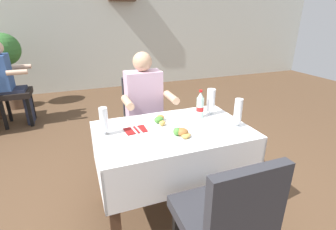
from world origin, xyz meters
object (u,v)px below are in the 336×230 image
at_px(chair_near_camera_side, 224,218).
at_px(beer_glass_right, 211,101).
at_px(plate_near_camera, 182,134).
at_px(beer_glass_left, 104,121).
at_px(plate_far_diner, 160,122).
at_px(napkin_cutlery_set, 136,130).
at_px(potted_plant_corner, 6,61).
at_px(main_dining_table, 172,149).
at_px(seated_diner_far, 145,107).
at_px(background_patron, 8,79).
at_px(background_chair_right, 7,90).
at_px(beer_glass_middle, 238,113).
at_px(chair_far_diner_seat, 146,117).
at_px(cola_bottle_primary, 200,106).

bearing_deg(chair_near_camera_side, beer_glass_right, 65.47).
relative_size(plate_near_camera, beer_glass_left, 1.06).
bearing_deg(beer_glass_right, plate_far_diner, -174.89).
xyz_separation_m(napkin_cutlery_set, potted_plant_corner, (-1.47, 3.34, 0.09)).
xyz_separation_m(main_dining_table, potted_plant_corner, (-1.75, 3.41, 0.28)).
distance_m(seated_diner_far, background_patron, 2.42).
relative_size(beer_glass_right, background_chair_right, 0.24).
bearing_deg(beer_glass_middle, napkin_cutlery_set, 164.57).
xyz_separation_m(background_chair_right, potted_plant_corner, (-0.11, 0.89, 0.30)).
relative_size(main_dining_table, background_chair_right, 1.24).
bearing_deg(chair_near_camera_side, main_dining_table, 90.00).
distance_m(chair_far_diner_seat, potted_plant_corner, 3.18).
distance_m(chair_far_diner_seat, background_patron, 2.37).
distance_m(beer_glass_left, beer_glass_right, 0.94).
bearing_deg(seated_diner_far, napkin_cutlery_set, -112.40).
relative_size(chair_far_diner_seat, seated_diner_far, 0.77).
height_order(beer_glass_right, cola_bottle_primary, cola_bottle_primary).
bearing_deg(napkin_cutlery_set, chair_near_camera_side, -71.98).
bearing_deg(plate_near_camera, beer_glass_middle, 1.35).
relative_size(seated_diner_far, beer_glass_left, 5.85).
distance_m(main_dining_table, chair_far_diner_seat, 0.77).
relative_size(main_dining_table, background_patron, 0.95).
bearing_deg(beer_glass_right, chair_far_diner_seat, 125.33).
bearing_deg(plate_far_diner, background_chair_right, 123.21).
xyz_separation_m(beer_glass_right, background_chair_right, (-2.06, 2.36, -0.32)).
distance_m(cola_bottle_primary, background_patron, 3.05).
relative_size(chair_near_camera_side, beer_glass_left, 4.50).
distance_m(seated_diner_far, napkin_cutlery_set, 0.64).
xyz_separation_m(main_dining_table, beer_glass_left, (-0.51, 0.08, 0.29)).
bearing_deg(seated_diner_far, chair_near_camera_side, -88.71).
relative_size(napkin_cutlery_set, background_patron, 0.15).
bearing_deg(main_dining_table, chair_near_camera_side, -90.00).
bearing_deg(beer_glass_left, background_patron, 113.80).
height_order(plate_far_diner, background_chair_right, background_chair_right).
bearing_deg(potted_plant_corner, beer_glass_left, -69.64).
relative_size(plate_far_diner, background_chair_right, 0.26).
bearing_deg(beer_glass_middle, plate_far_diner, 154.88).
distance_m(plate_near_camera, napkin_cutlery_set, 0.37).
height_order(plate_far_diner, potted_plant_corner, potted_plant_corner).
bearing_deg(main_dining_table, cola_bottle_primary, 24.41).
distance_m(beer_glass_right, background_chair_right, 3.15).
bearing_deg(seated_diner_far, cola_bottle_primary, -56.77).
height_order(chair_near_camera_side, background_chair_right, same).
relative_size(beer_glass_left, cola_bottle_primary, 0.87).
height_order(chair_near_camera_side, beer_glass_left, chair_near_camera_side).
xyz_separation_m(seated_diner_far, beer_glass_right, (0.46, -0.50, 0.17)).
xyz_separation_m(main_dining_table, beer_glass_right, (0.43, 0.17, 0.30)).
height_order(napkin_cutlery_set, potted_plant_corner, potted_plant_corner).
height_order(chair_near_camera_side, beer_glass_middle, beer_glass_middle).
height_order(chair_near_camera_side, plate_near_camera, chair_near_camera_side).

